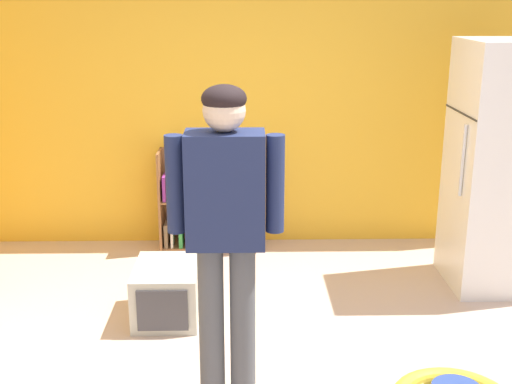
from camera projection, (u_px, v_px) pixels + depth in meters
back_wall at (253, 85)px, 5.42m from camera, size 5.20×0.06×2.70m
refrigerator at (505, 167)px, 4.68m from camera, size 0.73×0.68×1.78m
bookshelf at (202, 205)px, 5.52m from camera, size 0.80×0.28×0.85m
standing_person at (226, 221)px, 3.20m from camera, size 0.57×0.22×1.67m
pet_carrier at (167, 292)px, 4.35m from camera, size 0.42×0.55×0.36m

